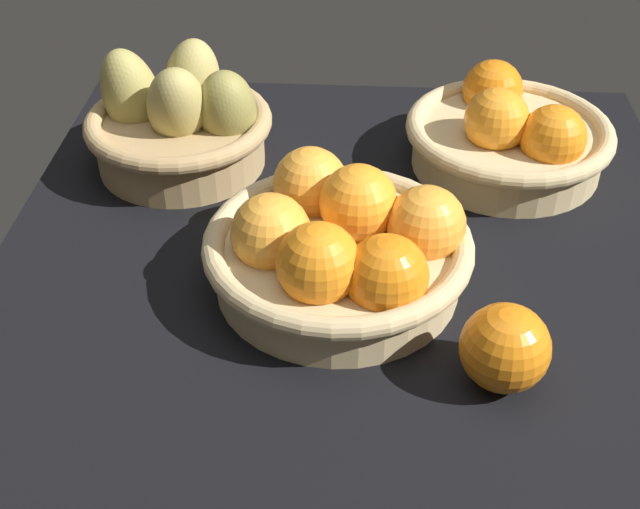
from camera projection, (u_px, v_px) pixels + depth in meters
market_tray at (348, 294)px, 80.83cm from camera, size 84.00×72.00×3.00cm
basket_near_right at (509, 135)px, 94.30cm from camera, size 23.68×23.68×10.61cm
basket_center at (340, 246)px, 77.09cm from camera, size 25.53×25.53×11.08cm
basket_far_right_pears at (180, 122)px, 94.71cm from camera, size 22.09×21.57×14.17cm
loose_orange_back_gap at (505, 348)px, 67.49cm from camera, size 7.55×7.55×7.55cm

